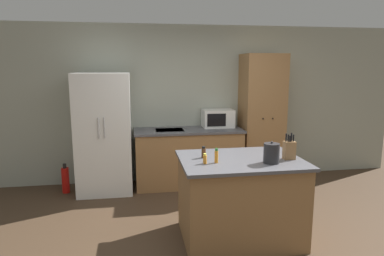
# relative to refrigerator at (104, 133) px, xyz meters

# --- Properties ---
(ground_plane) EXTENTS (14.00, 14.00, 0.00)m
(ground_plane) POSITION_rel_refrigerator_xyz_m (1.52, -1.93, -0.92)
(ground_plane) COLOR #423021
(wall_back) EXTENTS (7.20, 0.06, 2.60)m
(wall_back) POSITION_rel_refrigerator_xyz_m (1.52, 0.40, 0.38)
(wall_back) COLOR #9EA393
(wall_back) RESTS_ON ground_plane
(refrigerator) EXTENTS (0.82, 0.77, 1.83)m
(refrigerator) POSITION_rel_refrigerator_xyz_m (0.00, 0.00, 0.00)
(refrigerator) COLOR white
(refrigerator) RESTS_ON ground_plane
(back_counter) EXTENTS (1.74, 0.68, 0.93)m
(back_counter) POSITION_rel_refrigerator_xyz_m (1.32, 0.05, -0.45)
(back_counter) COLOR olive
(back_counter) RESTS_ON ground_plane
(pantry_cabinet) EXTENTS (0.67, 0.57, 2.13)m
(pantry_cabinet) POSITION_rel_refrigerator_xyz_m (2.57, 0.10, 0.15)
(pantry_cabinet) COLOR olive
(pantry_cabinet) RESTS_ON ground_plane
(kitchen_island) EXTENTS (1.33, 1.00, 0.93)m
(kitchen_island) POSITION_rel_refrigerator_xyz_m (1.61, -1.81, -0.45)
(kitchen_island) COLOR olive
(kitchen_island) RESTS_ON ground_plane
(microwave) EXTENTS (0.51, 0.35, 0.29)m
(microwave) POSITION_rel_refrigerator_xyz_m (1.83, 0.18, 0.16)
(microwave) COLOR white
(microwave) RESTS_ON back_counter
(knife_block) EXTENTS (0.12, 0.08, 0.29)m
(knife_block) POSITION_rel_refrigerator_xyz_m (2.12, -1.92, 0.12)
(knife_block) COLOR olive
(knife_block) RESTS_ON kitchen_island
(spice_bottle_tall_dark) EXTENTS (0.04, 0.04, 0.11)m
(spice_bottle_tall_dark) POSITION_rel_refrigerator_xyz_m (1.19, -1.95, 0.06)
(spice_bottle_tall_dark) COLOR orange
(spice_bottle_tall_dark) RESTS_ON kitchen_island
(spice_bottle_short_red) EXTENTS (0.05, 0.05, 0.13)m
(spice_bottle_short_red) POSITION_rel_refrigerator_xyz_m (1.22, -1.71, 0.07)
(spice_bottle_short_red) COLOR #563319
(spice_bottle_short_red) RESTS_ON kitchen_island
(spice_bottle_amber_oil) EXTENTS (0.04, 0.04, 0.16)m
(spice_bottle_amber_oil) POSITION_rel_refrigerator_xyz_m (1.31, -1.94, 0.09)
(spice_bottle_amber_oil) COLOR orange
(spice_bottle_amber_oil) RESTS_ON kitchen_island
(kettle) EXTENTS (0.16, 0.16, 0.23)m
(kettle) POSITION_rel_refrigerator_xyz_m (1.87, -2.03, 0.12)
(kettle) COLOR #232326
(kettle) RESTS_ON kitchen_island
(fire_extinguisher) EXTENTS (0.11, 0.11, 0.46)m
(fire_extinguisher) POSITION_rel_refrigerator_xyz_m (-0.61, -0.02, -0.71)
(fire_extinguisher) COLOR red
(fire_extinguisher) RESTS_ON ground_plane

